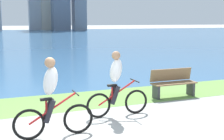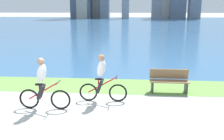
% 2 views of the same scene
% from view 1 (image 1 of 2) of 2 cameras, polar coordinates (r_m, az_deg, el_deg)
% --- Properties ---
extents(ground_plane, '(300.00, 300.00, 0.00)m').
position_cam_1_polar(ground_plane, '(6.59, -5.83, -12.66)').
color(ground_plane, '#9E9E99').
extents(grass_strip_bayside, '(120.00, 2.16, 0.01)m').
position_cam_1_polar(grass_strip_bayside, '(9.45, -10.93, -5.98)').
color(grass_strip_bayside, '#6B9947').
rests_on(grass_strip_bayside, ground).
extents(bay_water_surface, '(300.00, 77.03, 0.00)m').
position_cam_1_polar(bay_water_surface, '(48.67, -19.62, 5.72)').
color(bay_water_surface, '#386693').
rests_on(bay_water_surface, ground).
extents(cyclist_lead, '(1.69, 0.52, 1.68)m').
position_cam_1_polar(cyclist_lead, '(7.87, 0.84, -2.63)').
color(cyclist_lead, black).
rests_on(cyclist_lead, ground).
extents(cyclist_trailing, '(1.71, 0.52, 1.70)m').
position_cam_1_polar(cyclist_trailing, '(6.56, -11.06, -5.15)').
color(cyclist_trailing, black).
rests_on(cyclist_trailing, ground).
extents(bench_near_path, '(1.50, 0.47, 0.90)m').
position_cam_1_polar(bench_near_path, '(10.17, 11.20, -2.34)').
color(bench_near_path, olive).
rests_on(bench_near_path, ground).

